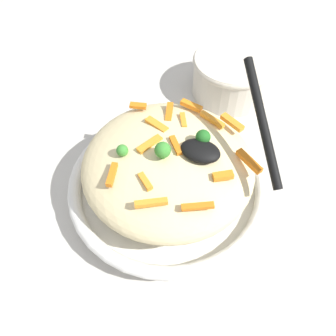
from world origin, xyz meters
The scene contains 23 objects.
ground_plane centered at (0.00, 0.00, 0.00)m, with size 2.40×2.40×0.00m, color beige.
serving_bowl centered at (0.00, 0.00, 0.02)m, with size 0.31×0.31×0.05m.
pasta_mound centered at (0.00, 0.00, 0.08)m, with size 0.26×0.26×0.08m, color beige.
carrot_piece_0 centered at (-0.08, 0.07, 0.11)m, with size 0.03×0.01×0.01m, color orange.
carrot_piece_1 centered at (-0.03, 0.07, 0.11)m, with size 0.04×0.01×0.01m, color orange.
carrot_piece_2 centered at (-0.05, -0.07, 0.12)m, with size 0.04×0.01×0.01m, color orange.
carrot_piece_3 centered at (0.07, -0.07, 0.11)m, with size 0.04×0.01×0.01m, color orange.
carrot_piece_4 centered at (-0.03, 0.04, 0.12)m, with size 0.04×0.01×0.01m, color orange.
carrot_piece_5 centered at (0.01, 0.01, 0.12)m, with size 0.03×0.01×0.01m, color orange.
carrot_piece_6 centered at (-0.03, -0.01, 0.12)m, with size 0.04×0.01×0.01m, color orange.
carrot_piece_7 centered at (0.01, -0.09, 0.12)m, with size 0.04×0.01×0.01m, color orange.
carrot_piece_8 centered at (0.08, -0.02, 0.12)m, with size 0.03×0.01×0.01m, color orange.
carrot_piece_9 centered at (0.11, 0.02, 0.12)m, with size 0.04×0.01×0.01m, color orange.
carrot_piece_10 centered at (0.00, 0.10, 0.12)m, with size 0.04×0.01×0.01m, color orange.
carrot_piece_11 centered at (-0.01, -0.06, 0.12)m, with size 0.03×0.01×0.01m, color orange.
carrot_piece_12 centered at (0.00, 0.06, 0.12)m, with size 0.03×0.01×0.01m, color orange.
carrot_piece_13 centered at (0.04, 0.08, 0.12)m, with size 0.04×0.01×0.01m, color orange.
carrot_piece_14 centered at (0.07, 0.08, 0.12)m, with size 0.04×0.01×0.01m, color orange.
broccoli_floret_0 centered at (0.00, -0.02, 0.13)m, with size 0.02×0.02×0.03m.
broccoli_floret_1 centered at (-0.05, -0.03, 0.12)m, with size 0.02×0.02×0.02m.
broccoli_floret_2 centered at (0.04, 0.03, 0.13)m, with size 0.02×0.02×0.03m.
serving_spoon centered at (0.07, 0.02, 0.14)m, with size 0.14×0.14×0.09m.
companion_bowl centered at (0.02, 0.29, 0.05)m, with size 0.16×0.16×0.08m.
Camera 1 is at (0.12, -0.28, 0.47)m, focal length 35.99 mm.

